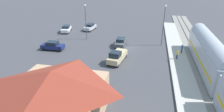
{
  "coord_description": "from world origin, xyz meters",
  "views": [
    {
      "loc": [
        -4.84,
        35.73,
        14.05
      ],
      "look_at": [
        1.42,
        6.91,
        1.0
      ],
      "focal_mm": 29.91,
      "sensor_mm": 36.0,
      "label": 1
    }
  ],
  "objects": [
    {
      "name": "railway_track",
      "position": [
        -14.0,
        0.0,
        0.09
      ],
      "size": [
        4.8,
        70.0,
        0.3
      ],
      "color": "gray",
      "rests_on": "ground"
    },
    {
      "name": "sedan_silver",
      "position": [
        11.42,
        -11.14,
        0.88
      ],
      "size": [
        2.39,
        4.69,
        1.74
      ],
      "color": "silver",
      "rests_on": "ground"
    },
    {
      "name": "sedan_white",
      "position": [
        16.9,
        -8.01,
        0.88
      ],
      "size": [
        2.75,
        4.79,
        1.74
      ],
      "color": "white",
      "rests_on": "ground"
    },
    {
      "name": "sedan_navy",
      "position": [
        14.16,
        4.16,
        0.88
      ],
      "size": [
        4.55,
        2.37,
        1.74
      ],
      "color": "navy",
      "rests_on": "ground"
    },
    {
      "name": "pedestrian_waiting_far",
      "position": [
        -10.77,
        1.2,
        1.28
      ],
      "size": [
        0.36,
        0.36,
        1.71
      ],
      "color": "#333338",
      "rests_on": "platform"
    },
    {
      "name": "platform",
      "position": [
        -10.0,
        0.0,
        0.15
      ],
      "size": [
        3.2,
        46.0,
        0.3
      ],
      "color": "#B7B2A8",
      "rests_on": "ground"
    },
    {
      "name": "station_building",
      "position": [
        4.0,
        22.0,
        2.99
      ],
      "size": [
        9.93,
        9.66,
        5.76
      ],
      "color": "tan",
      "rests_on": "ground"
    },
    {
      "name": "sedan_charcoal",
      "position": [
        1.23,
        -0.82,
        0.88
      ],
      "size": [
        1.85,
        4.5,
        1.74
      ],
      "color": "#47494F",
      "rests_on": "ground"
    },
    {
      "name": "ground_plane",
      "position": [
        0.0,
        0.0,
        0.0
      ],
      "size": [
        200.0,
        200.0,
        0.0
      ],
      "primitive_type": "plane",
      "color": "#424247"
    },
    {
      "name": "light_pole_near_platform",
      "position": [
        -7.2,
        -3.14,
        5.25
      ],
      "size": [
        0.44,
        0.44,
        8.44
      ],
      "color": "#515156",
      "rests_on": "ground"
    },
    {
      "name": "light_pole_lot_center",
      "position": [
        9.7,
        -3.52,
        4.98
      ],
      "size": [
        0.44,
        0.44,
        7.95
      ],
      "color": "#515156",
      "rests_on": "ground"
    },
    {
      "name": "pickup_tan",
      "position": [
        0.53,
        6.79,
        1.03
      ],
      "size": [
        2.83,
        5.65,
        2.14
      ],
      "color": "#C6B284",
      "rests_on": "ground"
    },
    {
      "name": "pedestrian_on_platform",
      "position": [
        -9.64,
        4.16,
        1.28
      ],
      "size": [
        0.36,
        0.36,
        1.71
      ],
      "color": "#23284C",
      "rests_on": "platform"
    }
  ]
}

